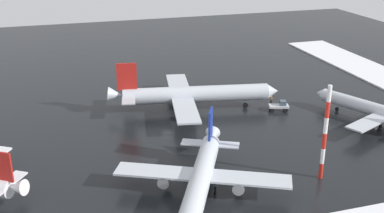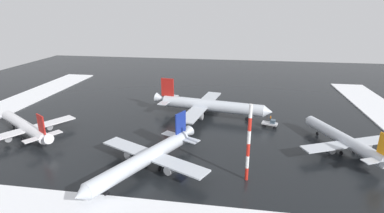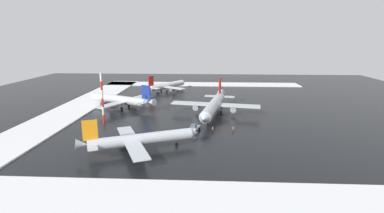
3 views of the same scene
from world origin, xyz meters
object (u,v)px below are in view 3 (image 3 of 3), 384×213
object	(u,v)px
airplane_foreground_jet	(121,100)
antenna_mast	(102,98)
airplane_parked_starboard	(214,105)
pushback_tug	(194,127)
ground_crew_by_nose_gear	(213,129)
ground_crew_mid_apron	(220,112)
ground_crew_beside_wing	(233,129)
airplane_distant_tail	(166,86)
airplane_far_rear	(139,140)

from	to	relation	value
airplane_foreground_jet	antenna_mast	world-z (taller)	antenna_mast
airplane_parked_starboard	pushback_tug	xyz separation A→B (m)	(19.61, -6.34, -2.67)
pushback_tug	antenna_mast	bearing A→B (deg)	-87.61
ground_crew_by_nose_gear	antenna_mast	world-z (taller)	antenna_mast
antenna_mast	ground_crew_mid_apron	bearing A→B (deg)	109.66
ground_crew_beside_wing	antenna_mast	size ratio (longest dim) A/B	0.10
ground_crew_by_nose_gear	airplane_foreground_jet	bearing A→B (deg)	-164.94
airplane_parked_starboard	ground_crew_mid_apron	bearing A→B (deg)	142.93
airplane_distant_tail	ground_crew_by_nose_gear	size ratio (longest dim) A/B	16.35
airplane_distant_tail	ground_crew_beside_wing	world-z (taller)	airplane_distant_tail
airplane_distant_tail	airplane_parked_starboard	bearing A→B (deg)	-121.24
airplane_parked_starboard	ground_crew_mid_apron	size ratio (longest dim) A/B	23.48
ground_crew_beside_wing	airplane_distant_tail	bearing A→B (deg)	54.12
airplane_foreground_jet	ground_crew_beside_wing	bearing A→B (deg)	171.44
airplane_parked_starboard	airplane_foreground_jet	bearing A→B (deg)	-94.85
airplane_foreground_jet	antenna_mast	bearing A→B (deg)	116.94
airplane_far_rear	ground_crew_by_nose_gear	size ratio (longest dim) A/B	17.23
airplane_far_rear	pushback_tug	distance (m)	21.49
ground_crew_beside_wing	ground_crew_by_nose_gear	world-z (taller)	same
pushback_tug	airplane_distant_tail	bearing A→B (deg)	-148.96
ground_crew_beside_wing	antenna_mast	world-z (taller)	antenna_mast
airplane_parked_starboard	antenna_mast	distance (m)	39.29
airplane_parked_starboard	antenna_mast	xyz separation A→B (m)	(11.93, -37.17, 4.51)
airplane_parked_starboard	airplane_distant_tail	size ratio (longest dim) A/B	1.44
airplane_parked_starboard	ground_crew_by_nose_gear	bearing A→B (deg)	7.98
airplane_foreground_jet	ground_crew_mid_apron	xyz separation A→B (m)	(7.88, 39.87, -2.45)
airplane_foreground_jet	pushback_tug	world-z (taller)	airplane_foreground_jet
airplane_foreground_jet	airplane_distant_tail	xyz separation A→B (m)	(-39.21, 13.11, -0.32)
antenna_mast	airplane_parked_starboard	bearing A→B (deg)	107.79
airplane_foreground_jet	ground_crew_by_nose_gear	world-z (taller)	airplane_foreground_jet
airplane_foreground_jet	airplane_distant_tail	size ratio (longest dim) A/B	1.16
airplane_distant_tail	ground_crew_beside_wing	xyz separation A→B (m)	(68.94, 29.84, -2.12)
airplane_foreground_jet	ground_crew_mid_apron	distance (m)	40.71
airplane_far_rear	antenna_mast	world-z (taller)	antenna_mast
airplane_parked_starboard	ground_crew_by_nose_gear	xyz separation A→B (m)	(20.12, -0.78, -2.98)
pushback_tug	ground_crew_by_nose_gear	xyz separation A→B (m)	(0.51, 5.56, -0.31)
pushback_tug	airplane_foreground_jet	bearing A→B (deg)	-117.26
airplane_distant_tail	pushback_tug	bearing A→B (deg)	-132.88
airplane_distant_tail	pushback_tug	xyz separation A→B (m)	(68.91, 18.02, -1.81)
ground_crew_beside_wing	ground_crew_mid_apron	world-z (taller)	same
airplane_far_rear	ground_crew_by_nose_gear	xyz separation A→B (m)	(-16.35, 18.78, -2.09)
ground_crew_by_nose_gear	ground_crew_mid_apron	distance (m)	22.55
airplane_distant_tail	pushback_tug	size ratio (longest dim) A/B	5.55
pushback_tug	ground_crew_beside_wing	distance (m)	11.82
airplane_parked_starboard	airplane_far_rear	distance (m)	41.39
ground_crew_beside_wing	ground_crew_mid_apron	bearing A→B (deg)	38.73
ground_crew_beside_wing	ground_crew_by_nose_gear	bearing A→B (deg)	125.15
airplane_far_rear	airplane_distant_tail	xyz separation A→B (m)	(-85.77, -4.81, 0.03)
ground_crew_mid_apron	antenna_mast	size ratio (longest dim) A/B	0.10
airplane_far_rear	pushback_tug	xyz separation A→B (m)	(-16.86, 13.22, -1.78)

